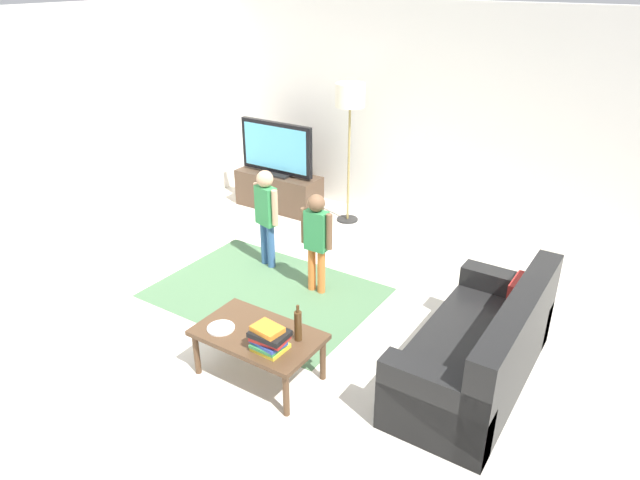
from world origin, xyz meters
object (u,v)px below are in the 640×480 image
at_px(plate, 221,328).
at_px(book_stack, 269,338).
at_px(couch, 484,353).
at_px(tv, 276,149).
at_px(coffee_table, 258,338).
at_px(floor_lamp, 350,103).
at_px(tv_remote, 272,326).
at_px(child_near_tv, 266,210).
at_px(bottle, 298,325).
at_px(child_center, 316,235).
at_px(tv_stand, 279,191).

bearing_deg(plate, book_stack, -0.54).
bearing_deg(couch, book_stack, -142.59).
bearing_deg(tv, coffee_table, -55.54).
distance_m(floor_lamp, tv_remote, 3.39).
distance_m(couch, child_near_tv, 2.78).
distance_m(tv, floor_lamp, 1.24).
relative_size(couch, bottle, 5.82).
relative_size(child_near_tv, coffee_table, 1.11).
relative_size(floor_lamp, child_center, 1.68).
distance_m(tv_stand, tv_remote, 3.55).
xyz_separation_m(tv, child_center, (1.67, -1.58, -0.21)).
distance_m(tv, coffee_table, 3.62).
relative_size(couch, book_stack, 6.28).
distance_m(child_center, tv_remote, 1.35).
bearing_deg(book_stack, tv_remote, 123.74).
distance_m(book_stack, plate, 0.50).
bearing_deg(floor_lamp, couch, -41.24).
xyz_separation_m(child_center, tv_remote, (0.41, -1.27, -0.21)).
xyz_separation_m(bottle, tv_remote, (-0.27, 0.02, -0.12)).
relative_size(coffee_table, bottle, 3.23).
bearing_deg(tv_remote, floor_lamp, 123.73).
height_order(child_center, bottle, child_center).
height_order(child_near_tv, plate, child_near_tv).
bearing_deg(tv_stand, tv_remote, -53.96).
height_order(floor_lamp, bottle, floor_lamp).
height_order(tv, child_center, tv).
xyz_separation_m(tv_stand, couch, (3.57, -2.09, 0.05)).
distance_m(child_near_tv, coffee_table, 1.95).
bearing_deg(child_center, tv, 136.74).
bearing_deg(bottle, book_stack, -115.38).
height_order(child_center, tv_remote, child_center).
bearing_deg(book_stack, coffee_table, 149.71).
relative_size(tv_stand, bottle, 3.88).
height_order(book_stack, tv_remote, book_stack).
height_order(tv, couch, tv).
height_order(child_center, plate, child_center).
bearing_deg(bottle, floor_lamp, 113.82).
distance_m(child_near_tv, bottle, 2.06).
bearing_deg(tv, book_stack, -53.96).
height_order(floor_lamp, tv_remote, floor_lamp).
bearing_deg(child_near_tv, bottle, -45.41).
distance_m(floor_lamp, book_stack, 3.63).
bearing_deg(child_center, book_stack, -69.28).
height_order(tv_stand, child_near_tv, child_near_tv).
height_order(tv_stand, bottle, bottle).
xyz_separation_m(floor_lamp, plate, (0.74, -3.26, -1.12)).
xyz_separation_m(child_near_tv, book_stack, (1.34, -1.69, -0.15)).
bearing_deg(tv_remote, child_near_tv, 143.29).
bearing_deg(couch, coffee_table, -149.97).
bearing_deg(bottle, plate, -159.86).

